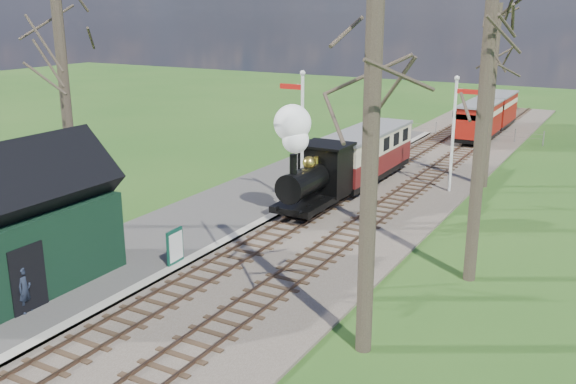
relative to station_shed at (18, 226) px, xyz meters
The scene contains 18 objects.
distant_hills 63.40m from the station_shed, 84.61° to the left, with size 114.40×48.00×22.02m.
ballast_bed 18.98m from the station_shed, 72.73° to the left, with size 8.00×60.00×0.10m, color brown.
track_near 18.63m from the station_shed, 76.57° to the left, with size 1.60×60.00×0.15m.
track_far 19.40m from the station_shed, 69.04° to the left, with size 1.60×60.00×0.15m.
platform 10.26m from the station_shed, 85.44° to the left, with size 5.00×44.00×0.20m, color #474442.
coping_strip 10.69m from the station_shed, 72.79° to the left, with size 0.40×44.00×0.21m, color #B2AD9E.
station_shed is the anchor object (origin of this frame).
semaphore_near 12.58m from the station_shed, 73.62° to the left, with size 1.22×0.24×6.22m.
semaphore_far 20.01m from the station_shed, 64.28° to the left, with size 1.22×0.24×5.72m.
bare_trees 8.81m from the station_shed, 47.30° to the left, with size 15.51×22.39×12.00m.
fence_line 32.38m from the station_shed, 81.83° to the left, with size 12.60×0.08×1.00m.
locomotive 12.35m from the station_shed, 69.69° to the left, with size 1.95×4.54×4.87m.
coach 18.18m from the station_shed, 76.32° to the left, with size 2.27×7.79×2.39m.
red_carriage_a 31.65m from the station_shed, 77.41° to the left, with size 2.07×5.12×2.17m.
red_carriage_b 37.03m from the station_shed, 79.26° to the left, with size 2.07×5.12×2.17m.
sign_board 5.11m from the station_shed, 53.42° to the left, with size 0.14×0.84×1.23m.
bench 2.19m from the station_shed, 40.54° to the right, with size 0.39×1.26×0.71m.
person 2.33m from the station_shed, 37.61° to the right, with size 0.52×0.34×1.42m, color #1B2231.
Camera 1 is at (12.22, -8.29, 8.77)m, focal length 40.00 mm.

